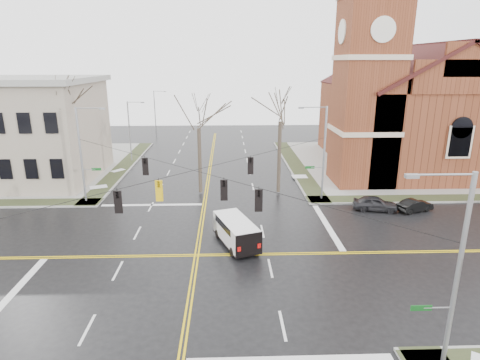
{
  "coord_description": "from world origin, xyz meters",
  "views": [
    {
      "loc": [
        2.21,
        -25.64,
        13.1
      ],
      "look_at": [
        3.26,
        6.0,
        3.73
      ],
      "focal_mm": 30.0,
      "sensor_mm": 36.0,
      "label": 1
    }
  ],
  "objects_px": {
    "signal_pole_se": "(454,272)",
    "tree_nw_near": "(199,124)",
    "signal_pole_ne": "(322,151)",
    "tree_ne": "(280,117)",
    "signal_pole_nw": "(83,152)",
    "parked_car_b": "(415,205)",
    "church": "(406,100)",
    "tree_nw_far": "(64,105)",
    "parked_car_a": "(375,203)",
    "streetlight_north_b": "(156,111)",
    "cargo_van": "(235,230)",
    "streetlight_north_a": "(130,129)"
  },
  "relations": [
    {
      "from": "signal_pole_ne",
      "to": "parked_car_a",
      "type": "relative_size",
      "value": 2.28
    },
    {
      "from": "church",
      "to": "tree_nw_far",
      "type": "height_order",
      "value": "church"
    },
    {
      "from": "church",
      "to": "streetlight_north_b",
      "type": "height_order",
      "value": "church"
    },
    {
      "from": "tree_nw_far",
      "to": "tree_nw_near",
      "type": "relative_size",
      "value": 1.26
    },
    {
      "from": "signal_pole_se",
      "to": "streetlight_north_a",
      "type": "bearing_deg",
      "value": 119.09
    },
    {
      "from": "church",
      "to": "signal_pole_se",
      "type": "height_order",
      "value": "church"
    },
    {
      "from": "signal_pole_ne",
      "to": "parked_car_a",
      "type": "height_order",
      "value": "signal_pole_ne"
    },
    {
      "from": "signal_pole_ne",
      "to": "streetlight_north_b",
      "type": "distance_m",
      "value": 42.61
    },
    {
      "from": "signal_pole_nw",
      "to": "parked_car_a",
      "type": "relative_size",
      "value": 2.28
    },
    {
      "from": "parked_car_b",
      "to": "tree_nw_near",
      "type": "bearing_deg",
      "value": 52.46
    },
    {
      "from": "streetlight_north_b",
      "to": "cargo_van",
      "type": "height_order",
      "value": "streetlight_north_b"
    },
    {
      "from": "streetlight_north_b",
      "to": "tree_nw_near",
      "type": "bearing_deg",
      "value": -73.52
    },
    {
      "from": "signal_pole_nw",
      "to": "tree_nw_far",
      "type": "distance_m",
      "value": 5.29
    },
    {
      "from": "church",
      "to": "tree_nw_far",
      "type": "relative_size",
      "value": 2.2
    },
    {
      "from": "signal_pole_ne",
      "to": "cargo_van",
      "type": "xyz_separation_m",
      "value": [
        -8.58,
        -9.72,
        -3.8
      ]
    },
    {
      "from": "church",
      "to": "tree_ne",
      "type": "bearing_deg",
      "value": -147.32
    },
    {
      "from": "streetlight_north_b",
      "to": "tree_nw_near",
      "type": "distance_m",
      "value": 35.7
    },
    {
      "from": "tree_nw_near",
      "to": "parked_car_a",
      "type": "bearing_deg",
      "value": -18.63
    },
    {
      "from": "parked_car_a",
      "to": "streetlight_north_a",
      "type": "bearing_deg",
      "value": 66.48
    },
    {
      "from": "streetlight_north_a",
      "to": "cargo_van",
      "type": "height_order",
      "value": "streetlight_north_a"
    },
    {
      "from": "signal_pole_se",
      "to": "parked_car_a",
      "type": "relative_size",
      "value": 2.28
    },
    {
      "from": "church",
      "to": "signal_pole_ne",
      "type": "bearing_deg",
      "value": -135.34
    },
    {
      "from": "cargo_van",
      "to": "streetlight_north_a",
      "type": "bearing_deg",
      "value": 97.72
    },
    {
      "from": "church",
      "to": "parked_car_a",
      "type": "height_order",
      "value": "church"
    },
    {
      "from": "signal_pole_se",
      "to": "tree_nw_far",
      "type": "height_order",
      "value": "tree_nw_far"
    },
    {
      "from": "church",
      "to": "parked_car_b",
      "type": "height_order",
      "value": "church"
    },
    {
      "from": "signal_pole_ne",
      "to": "tree_ne",
      "type": "bearing_deg",
      "value": 150.2
    },
    {
      "from": "signal_pole_ne",
      "to": "signal_pole_nw",
      "type": "height_order",
      "value": "same"
    },
    {
      "from": "signal_pole_se",
      "to": "parked_car_a",
      "type": "xyz_separation_m",
      "value": [
        4.39,
        19.88,
        -4.28
      ]
    },
    {
      "from": "church",
      "to": "parked_car_b",
      "type": "xyz_separation_m",
      "value": [
        -5.52,
        -16.77,
        -7.86
      ]
    },
    {
      "from": "parked_car_a",
      "to": "tree_nw_far",
      "type": "height_order",
      "value": "tree_nw_far"
    },
    {
      "from": "signal_pole_se",
      "to": "tree_ne",
      "type": "bearing_deg",
      "value": 98.66
    },
    {
      "from": "signal_pole_nw",
      "to": "parked_car_b",
      "type": "distance_m",
      "value": 31.07
    },
    {
      "from": "signal_pole_ne",
      "to": "tree_ne",
      "type": "distance_m",
      "value": 5.32
    },
    {
      "from": "signal_pole_se",
      "to": "tree_nw_near",
      "type": "xyz_separation_m",
      "value": [
        -11.88,
        25.37,
        2.24
      ]
    },
    {
      "from": "signal_pole_se",
      "to": "parked_car_b",
      "type": "height_order",
      "value": "signal_pole_se"
    },
    {
      "from": "signal_pole_nw",
      "to": "tree_ne",
      "type": "height_order",
      "value": "tree_ne"
    },
    {
      "from": "cargo_van",
      "to": "tree_nw_near",
      "type": "height_order",
      "value": "tree_nw_near"
    },
    {
      "from": "streetlight_north_b",
      "to": "tree_nw_near",
      "type": "xyz_separation_m",
      "value": [
        10.1,
        -34.13,
        2.72
      ]
    },
    {
      "from": "tree_nw_near",
      "to": "tree_nw_far",
      "type": "bearing_deg",
      "value": 179.19
    },
    {
      "from": "signal_pole_se",
      "to": "tree_ne",
      "type": "relative_size",
      "value": 0.83
    },
    {
      "from": "parked_car_b",
      "to": "signal_pole_se",
      "type": "bearing_deg",
      "value": 136.84
    },
    {
      "from": "tree_nw_far",
      "to": "signal_pole_ne",
      "type": "bearing_deg",
      "value": -5.86
    },
    {
      "from": "tree_nw_near",
      "to": "tree_ne",
      "type": "distance_m",
      "value": 8.07
    },
    {
      "from": "parked_car_a",
      "to": "parked_car_b",
      "type": "height_order",
      "value": "parked_car_a"
    },
    {
      "from": "signal_pole_ne",
      "to": "cargo_van",
      "type": "distance_m",
      "value": 13.51
    },
    {
      "from": "parked_car_a",
      "to": "tree_ne",
      "type": "xyz_separation_m",
      "value": [
        -8.22,
        5.31,
        7.23
      ]
    },
    {
      "from": "signal_pole_nw",
      "to": "tree_nw_near",
      "type": "relative_size",
      "value": 0.91
    },
    {
      "from": "parked_car_a",
      "to": "tree_nw_near",
      "type": "height_order",
      "value": "tree_nw_near"
    },
    {
      "from": "cargo_van",
      "to": "tree_nw_far",
      "type": "height_order",
      "value": "tree_nw_far"
    }
  ]
}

